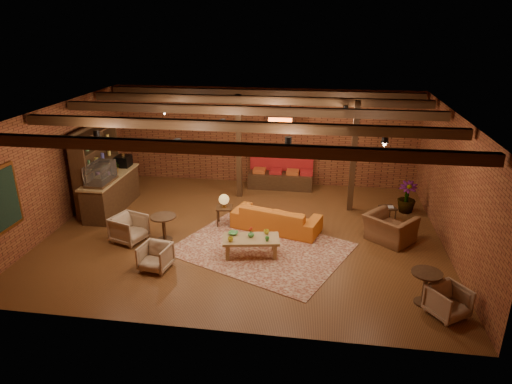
# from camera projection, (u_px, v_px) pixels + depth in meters

# --- Properties ---
(floor) EXTENTS (10.00, 10.00, 0.00)m
(floor) POSITION_uv_depth(u_px,v_px,m) (244.00, 233.00, 11.99)
(floor) COLOR #422410
(floor) RESTS_ON ground
(ceiling) EXTENTS (10.00, 8.00, 0.02)m
(ceiling) POSITION_uv_depth(u_px,v_px,m) (243.00, 112.00, 10.83)
(ceiling) COLOR black
(ceiling) RESTS_ON wall_back
(wall_back) EXTENTS (10.00, 0.02, 3.20)m
(wall_back) POSITION_uv_depth(u_px,v_px,m) (264.00, 137.00, 15.10)
(wall_back) COLOR brown
(wall_back) RESTS_ON ground
(wall_front) EXTENTS (10.00, 0.02, 3.20)m
(wall_front) POSITION_uv_depth(u_px,v_px,m) (204.00, 252.00, 7.72)
(wall_front) COLOR brown
(wall_front) RESTS_ON ground
(wall_left) EXTENTS (0.02, 8.00, 3.20)m
(wall_left) POSITION_uv_depth(u_px,v_px,m) (58.00, 167.00, 12.09)
(wall_left) COLOR brown
(wall_left) RESTS_ON ground
(wall_right) EXTENTS (0.02, 8.00, 3.20)m
(wall_right) POSITION_uv_depth(u_px,v_px,m) (453.00, 186.00, 10.73)
(wall_right) COLOR brown
(wall_right) RESTS_ON ground
(ceiling_beams) EXTENTS (9.80, 6.40, 0.22)m
(ceiling_beams) POSITION_uv_depth(u_px,v_px,m) (243.00, 117.00, 10.88)
(ceiling_beams) COLOR black
(ceiling_beams) RESTS_ON ceiling
(ceiling_pipe) EXTENTS (9.60, 0.12, 0.12)m
(ceiling_pipe) POSITION_uv_depth(u_px,v_px,m) (253.00, 113.00, 12.44)
(ceiling_pipe) COLOR black
(ceiling_pipe) RESTS_ON ceiling
(post_left) EXTENTS (0.16, 0.16, 3.20)m
(post_left) POSITION_uv_depth(u_px,v_px,m) (239.00, 147.00, 13.89)
(post_left) COLOR black
(post_left) RESTS_ON ground
(post_right) EXTENTS (0.16, 0.16, 3.20)m
(post_right) POSITION_uv_depth(u_px,v_px,m) (353.00, 157.00, 12.88)
(post_right) COLOR black
(post_right) RESTS_ON ground
(service_counter) EXTENTS (0.80, 2.50, 1.60)m
(service_counter) POSITION_uv_depth(u_px,v_px,m) (110.00, 184.00, 13.18)
(service_counter) COLOR black
(service_counter) RESTS_ON ground
(plant_counter) EXTENTS (0.35, 0.39, 0.30)m
(plant_counter) POSITION_uv_depth(u_px,v_px,m) (115.00, 168.00, 13.20)
(plant_counter) COLOR #337F33
(plant_counter) RESTS_ON service_counter
(shelving_hutch) EXTENTS (0.52, 2.00, 2.40)m
(shelving_hutch) POSITION_uv_depth(u_px,v_px,m) (97.00, 169.00, 13.18)
(shelving_hutch) COLOR black
(shelving_hutch) RESTS_ON ground
(chalkboard_menu) EXTENTS (0.08, 0.96, 1.46)m
(chalkboard_menu) POSITION_uv_depth(u_px,v_px,m) (4.00, 199.00, 9.96)
(chalkboard_menu) COLOR black
(chalkboard_menu) RESTS_ON wall_left
(banquette) EXTENTS (2.10, 0.70, 1.00)m
(banquette) POSITION_uv_depth(u_px,v_px,m) (280.00, 173.00, 15.00)
(banquette) COLOR maroon
(banquette) RESTS_ON ground
(service_sign) EXTENTS (0.86, 0.06, 0.30)m
(service_sign) POSITION_uv_depth(u_px,v_px,m) (280.00, 121.00, 13.92)
(service_sign) COLOR #FF5A19
(service_sign) RESTS_ON ceiling
(ceiling_spotlights) EXTENTS (6.40, 4.40, 0.28)m
(ceiling_spotlights) POSITION_uv_depth(u_px,v_px,m) (243.00, 126.00, 10.96)
(ceiling_spotlights) COLOR black
(ceiling_spotlights) RESTS_ON ceiling
(rug) EXTENTS (4.75, 4.28, 0.01)m
(rug) POSITION_uv_depth(u_px,v_px,m) (262.00, 248.00, 11.18)
(rug) COLOR maroon
(rug) RESTS_ON floor
(sofa) EXTENTS (2.47, 1.51, 0.68)m
(sofa) POSITION_uv_depth(u_px,v_px,m) (276.00, 218.00, 12.07)
(sofa) COLOR #C4631B
(sofa) RESTS_ON floor
(coffee_table) EXTENTS (1.42, 0.87, 0.71)m
(coffee_table) POSITION_uv_depth(u_px,v_px,m) (250.00, 240.00, 10.74)
(coffee_table) COLOR olive
(coffee_table) RESTS_ON floor
(side_table_lamp) EXTENTS (0.48, 0.48, 0.89)m
(side_table_lamp) POSITION_uv_depth(u_px,v_px,m) (224.00, 202.00, 12.23)
(side_table_lamp) COLOR black
(side_table_lamp) RESTS_ON floor
(round_table_left) EXTENTS (0.64, 0.64, 0.67)m
(round_table_left) POSITION_uv_depth(u_px,v_px,m) (164.00, 224.00, 11.44)
(round_table_left) COLOR black
(round_table_left) RESTS_ON floor
(armchair_a) EXTENTS (0.89, 0.92, 0.76)m
(armchair_a) POSITION_uv_depth(u_px,v_px,m) (129.00, 227.00, 11.42)
(armchair_a) COLOR beige
(armchair_a) RESTS_ON floor
(armchair_b) EXTENTS (0.72, 0.69, 0.65)m
(armchair_b) POSITION_uv_depth(u_px,v_px,m) (155.00, 256.00, 10.19)
(armchair_b) COLOR beige
(armchair_b) RESTS_ON floor
(armchair_right) EXTENTS (1.29, 1.25, 0.96)m
(armchair_right) POSITION_uv_depth(u_px,v_px,m) (390.00, 224.00, 11.38)
(armchair_right) COLOR brown
(armchair_right) RESTS_ON floor
(side_table_book) EXTENTS (0.51, 0.51, 0.46)m
(side_table_book) POSITION_uv_depth(u_px,v_px,m) (388.00, 208.00, 12.49)
(side_table_book) COLOR black
(side_table_book) RESTS_ON floor
(round_table_right) EXTENTS (0.60, 0.60, 0.70)m
(round_table_right) POSITION_uv_depth(u_px,v_px,m) (426.00, 283.00, 8.89)
(round_table_right) COLOR black
(round_table_right) RESTS_ON floor
(armchair_far) EXTENTS (0.88, 0.87, 0.67)m
(armchair_far) POSITION_uv_depth(u_px,v_px,m) (448.00, 300.00, 8.57)
(armchair_far) COLOR beige
(armchair_far) RESTS_ON floor
(plant_tall) EXTENTS (1.92, 1.92, 2.77)m
(plant_tall) POSITION_uv_depth(u_px,v_px,m) (411.00, 166.00, 12.80)
(plant_tall) COLOR #4C7F4C
(plant_tall) RESTS_ON floor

